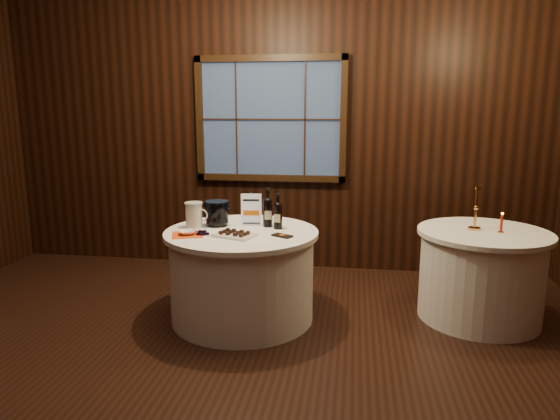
% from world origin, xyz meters
% --- Properties ---
extents(ground, '(6.00, 6.00, 0.00)m').
position_xyz_m(ground, '(0.00, 0.00, 0.00)').
color(ground, black).
rests_on(ground, ground).
extents(back_wall, '(6.00, 0.10, 3.00)m').
position_xyz_m(back_wall, '(0.00, 2.48, 1.54)').
color(back_wall, black).
rests_on(back_wall, ground).
extents(main_table, '(1.28, 1.28, 0.77)m').
position_xyz_m(main_table, '(0.00, 1.00, 0.39)').
color(main_table, white).
rests_on(main_table, ground).
extents(side_table, '(1.08, 1.08, 0.77)m').
position_xyz_m(side_table, '(2.00, 1.30, 0.39)').
color(side_table, white).
rests_on(side_table, ground).
extents(sign_stand, '(0.18, 0.10, 0.29)m').
position_xyz_m(sign_stand, '(0.04, 1.22, 0.87)').
color(sign_stand, '#B1B1B8').
rests_on(sign_stand, main_table).
extents(port_bottle_left, '(0.08, 0.09, 0.34)m').
position_xyz_m(port_bottle_left, '(0.19, 1.18, 0.92)').
color(port_bottle_left, black).
rests_on(port_bottle_left, main_table).
extents(port_bottle_right, '(0.07, 0.08, 0.30)m').
position_xyz_m(port_bottle_right, '(0.29, 1.12, 0.90)').
color(port_bottle_right, black).
rests_on(port_bottle_right, main_table).
extents(ice_bucket, '(0.21, 0.21, 0.22)m').
position_xyz_m(ice_bucket, '(-0.25, 1.15, 0.88)').
color(ice_bucket, black).
rests_on(ice_bucket, main_table).
extents(chocolate_plate, '(0.37, 0.30, 0.05)m').
position_xyz_m(chocolate_plate, '(-0.01, 0.81, 0.79)').
color(chocolate_plate, white).
rests_on(chocolate_plate, main_table).
extents(chocolate_box, '(0.18, 0.15, 0.01)m').
position_xyz_m(chocolate_box, '(0.36, 0.86, 0.78)').
color(chocolate_box, black).
rests_on(chocolate_box, main_table).
extents(grape_bunch, '(0.17, 0.07, 0.04)m').
position_xyz_m(grape_bunch, '(-0.28, 0.81, 0.79)').
color(grape_bunch, black).
rests_on(grape_bunch, main_table).
extents(glass_pitcher, '(0.20, 0.15, 0.22)m').
position_xyz_m(glass_pitcher, '(-0.42, 1.05, 0.88)').
color(glass_pitcher, silver).
rests_on(glass_pitcher, main_table).
extents(orange_napkin, '(0.31, 0.31, 0.00)m').
position_xyz_m(orange_napkin, '(-0.40, 0.80, 0.77)').
color(orange_napkin, '#E64513').
rests_on(orange_napkin, main_table).
extents(cracker_bowl, '(0.18, 0.18, 0.03)m').
position_xyz_m(cracker_bowl, '(-0.40, 0.80, 0.79)').
color(cracker_bowl, white).
rests_on(cracker_bowl, orange_napkin).
extents(brass_candlestick, '(0.10, 0.10, 0.37)m').
position_xyz_m(brass_candlestick, '(1.93, 1.33, 0.90)').
color(brass_candlestick, '#CE8D40').
rests_on(brass_candlestick, side_table).
extents(red_candle, '(0.05, 0.05, 0.17)m').
position_xyz_m(red_candle, '(2.11, 1.24, 0.84)').
color(red_candle, '#CE8D40').
rests_on(red_candle, side_table).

